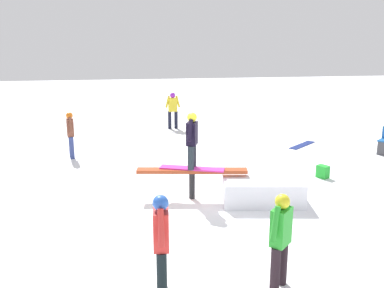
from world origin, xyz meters
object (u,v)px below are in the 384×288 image
object	(u,v)px
loose_snowboard_navy	(302,145)
backpack_on_snow	(323,172)
bystander_brown	(71,132)
bystander_yellow	(173,108)
bystander_red	(161,239)
bystander_green	(281,236)
rail_feature	(192,173)
main_rider_on_rail	(192,142)

from	to	relation	value
loose_snowboard_navy	backpack_on_snow	world-z (taller)	backpack_on_snow
bystander_brown	loose_snowboard_navy	bearing A→B (deg)	-97.89
bystander_yellow	backpack_on_snow	xyz separation A→B (m)	(-3.28, 7.04, -0.68)
bystander_brown	backpack_on_snow	distance (m)	7.62
bystander_red	bystander_yellow	distance (m)	11.82
bystander_yellow	loose_snowboard_navy	bearing A→B (deg)	-44.96
bystander_brown	bystander_green	bearing A→B (deg)	-164.34
bystander_green	loose_snowboard_navy	distance (m)	9.22
bystander_red	rail_feature	bearing A→B (deg)	169.18
bystander_red	bystander_brown	size ratio (longest dim) A/B	1.06
bystander_brown	loose_snowboard_navy	size ratio (longest dim) A/B	1.01
bystander_yellow	bystander_green	bearing A→B (deg)	-93.24
bystander_red	backpack_on_snow	bearing A→B (deg)	139.22
bystander_green	main_rider_on_rail	bearing A→B (deg)	54.70
loose_snowboard_navy	bystander_brown	bearing A→B (deg)	-37.43
bystander_red	bystander_brown	distance (m)	8.08
loose_snowboard_navy	bystander_yellow	bearing A→B (deg)	-80.59
bystander_green	backpack_on_snow	size ratio (longest dim) A/B	4.42
bystander_yellow	bystander_brown	bearing A→B (deg)	-137.38
bystander_brown	bystander_red	bearing A→B (deg)	-175.06
rail_feature	main_rider_on_rail	bearing A→B (deg)	0.00
bystander_green	bystander_red	world-z (taller)	bystander_red
rail_feature	bystander_yellow	size ratio (longest dim) A/B	1.71
bystander_yellow	loose_snowboard_navy	xyz separation A→B (m)	(-4.18, 3.57, -0.83)
bystander_yellow	loose_snowboard_navy	size ratio (longest dim) A/B	1.05
bystander_green	bystander_brown	bearing A→B (deg)	70.49
bystander_red	loose_snowboard_navy	bearing A→B (deg)	149.93
rail_feature	bystander_brown	xyz separation A→B (m)	(3.20, -4.07, 0.20)
rail_feature	bystander_green	xyz separation A→B (m)	(-0.71, 3.87, 0.23)
main_rider_on_rail	backpack_on_snow	bearing A→B (deg)	-145.48
bystander_yellow	main_rider_on_rail	bearing A→B (deg)	-97.74
bystander_green	backpack_on_snow	world-z (taller)	bystander_green
loose_snowboard_navy	rail_feature	bearing A→B (deg)	3.62
rail_feature	bystander_yellow	distance (m)	8.01
bystander_red	backpack_on_snow	xyz separation A→B (m)	(-4.77, -4.68, -0.69)
rail_feature	bystander_brown	bearing A→B (deg)	-42.54
bystander_red	bystander_yellow	xyz separation A→B (m)	(-1.49, -11.72, -0.02)
rail_feature	loose_snowboard_navy	size ratio (longest dim) A/B	1.79
main_rider_on_rail	bystander_brown	distance (m)	5.20
rail_feature	backpack_on_snow	distance (m)	3.88
bystander_green	rail_feature	bearing A→B (deg)	54.70
bystander_brown	loose_snowboard_navy	world-z (taller)	bystander_brown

